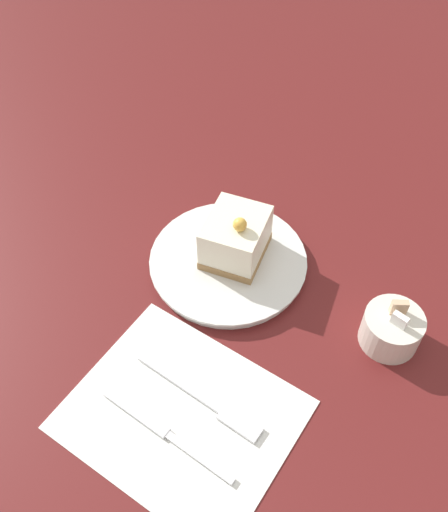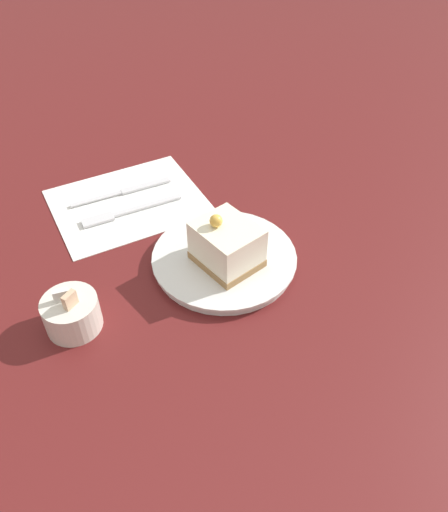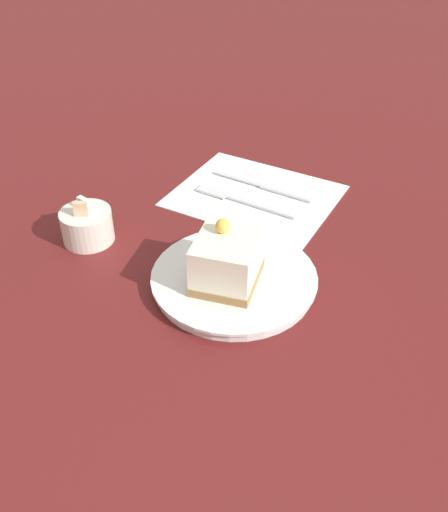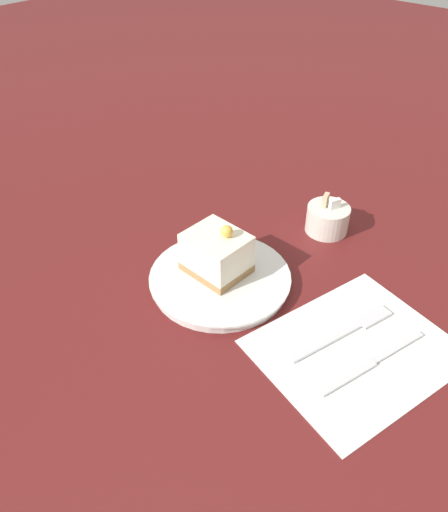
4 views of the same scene
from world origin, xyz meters
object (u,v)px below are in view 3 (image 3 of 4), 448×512
(plate, at_px, (234,280))
(cake_slice, at_px, (227,260))
(sugar_bowl, at_px, (87,225))
(knife, at_px, (271,188))
(fork, at_px, (237,199))

(plate, xyz_separation_m, cake_slice, (-0.01, 0.01, 0.04))
(sugar_bowl, bearing_deg, knife, -48.47)
(sugar_bowl, bearing_deg, fork, -49.47)
(plate, relative_size, sugar_bowl, 2.95)
(cake_slice, height_order, knife, cake_slice)
(fork, relative_size, sugar_bowl, 2.33)
(cake_slice, xyz_separation_m, knife, (0.27, -0.01, -0.05))
(fork, bearing_deg, knife, -28.79)
(plate, bearing_deg, sugar_bowl, 78.52)
(knife, bearing_deg, plate, -164.18)
(plate, relative_size, fork, 1.26)
(knife, xyz_separation_m, sugar_bowl, (-0.21, 0.23, 0.02))
(plate, height_order, knife, plate)
(plate, xyz_separation_m, knife, (0.25, -0.00, -0.00))
(plate, bearing_deg, fork, 12.67)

